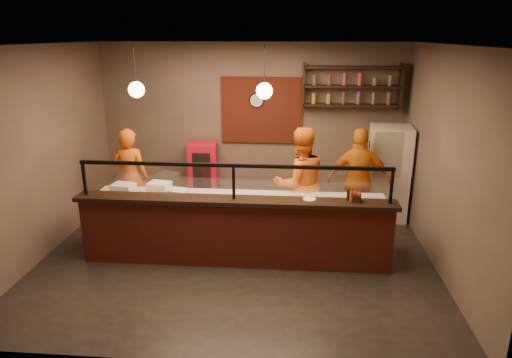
# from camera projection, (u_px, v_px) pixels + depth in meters

# --- Properties ---
(floor) EXTENTS (6.00, 6.00, 0.00)m
(floor) POSITION_uv_depth(u_px,v_px,m) (237.00, 255.00, 7.21)
(floor) COLOR black
(floor) RESTS_ON ground
(ceiling) EXTENTS (6.00, 6.00, 0.00)m
(ceiling) POSITION_uv_depth(u_px,v_px,m) (235.00, 44.00, 6.24)
(ceiling) COLOR #322A27
(ceiling) RESTS_ON wall_back
(wall_back) EXTENTS (6.00, 0.00, 6.00)m
(wall_back) POSITION_uv_depth(u_px,v_px,m) (252.00, 125.00, 9.10)
(wall_back) COLOR #6A584E
(wall_back) RESTS_ON floor
(wall_left) EXTENTS (0.00, 5.00, 5.00)m
(wall_left) POSITION_uv_depth(u_px,v_px,m) (42.00, 153.00, 6.97)
(wall_left) COLOR #6A584E
(wall_left) RESTS_ON floor
(wall_right) EXTENTS (0.00, 5.00, 5.00)m
(wall_right) POSITION_uv_depth(u_px,v_px,m) (445.00, 162.00, 6.49)
(wall_right) COLOR #6A584E
(wall_right) RESTS_ON floor
(wall_front) EXTENTS (6.00, 0.00, 6.00)m
(wall_front) POSITION_uv_depth(u_px,v_px,m) (203.00, 225.00, 4.35)
(wall_front) COLOR #6A584E
(wall_front) RESTS_ON floor
(brick_patch) EXTENTS (1.60, 0.04, 1.30)m
(brick_patch) POSITION_uv_depth(u_px,v_px,m) (262.00, 110.00, 8.96)
(brick_patch) COLOR maroon
(brick_patch) RESTS_ON wall_back
(service_counter) EXTENTS (4.60, 0.25, 1.00)m
(service_counter) POSITION_uv_depth(u_px,v_px,m) (235.00, 234.00, 6.78)
(service_counter) COLOR maroon
(service_counter) RESTS_ON floor
(counter_ledge) EXTENTS (4.70, 0.37, 0.06)m
(counter_ledge) POSITION_uv_depth(u_px,v_px,m) (234.00, 201.00, 6.62)
(counter_ledge) COLOR black
(counter_ledge) RESTS_ON service_counter
(worktop_cabinet) EXTENTS (4.60, 0.75, 0.85)m
(worktop_cabinet) POSITION_uv_depth(u_px,v_px,m) (239.00, 225.00, 7.27)
(worktop_cabinet) COLOR gray
(worktop_cabinet) RESTS_ON floor
(worktop) EXTENTS (4.60, 0.75, 0.05)m
(worktop) POSITION_uv_depth(u_px,v_px,m) (238.00, 199.00, 7.14)
(worktop) COLOR silver
(worktop) RESTS_ON worktop_cabinet
(sneeze_guard) EXTENTS (4.50, 0.05, 0.52)m
(sneeze_guard) POSITION_uv_depth(u_px,v_px,m) (234.00, 178.00, 6.51)
(sneeze_guard) COLOR white
(sneeze_guard) RESTS_ON counter_ledge
(wall_shelving) EXTENTS (1.84, 0.28, 0.85)m
(wall_shelving) POSITION_uv_depth(u_px,v_px,m) (352.00, 86.00, 8.53)
(wall_shelving) COLOR black
(wall_shelving) RESTS_ON wall_back
(wall_clock) EXTENTS (0.30, 0.04, 0.30)m
(wall_clock) POSITION_uv_depth(u_px,v_px,m) (257.00, 100.00, 8.90)
(wall_clock) COLOR black
(wall_clock) RESTS_ON wall_back
(pendant_left) EXTENTS (0.24, 0.24, 0.77)m
(pendant_left) POSITION_uv_depth(u_px,v_px,m) (136.00, 90.00, 6.75)
(pendant_left) COLOR black
(pendant_left) RESTS_ON ceiling
(pendant_right) EXTENTS (0.24, 0.24, 0.77)m
(pendant_right) POSITION_uv_depth(u_px,v_px,m) (264.00, 91.00, 6.59)
(pendant_right) COLOR black
(pendant_right) RESTS_ON ceiling
(cook_left) EXTENTS (0.68, 0.48, 1.78)m
(cook_left) POSITION_uv_depth(u_px,v_px,m) (131.00, 177.00, 8.15)
(cook_left) COLOR orange
(cook_left) RESTS_ON floor
(cook_mid) EXTENTS (1.12, 1.00, 1.91)m
(cook_mid) POSITION_uv_depth(u_px,v_px,m) (300.00, 184.00, 7.61)
(cook_mid) COLOR orange
(cook_mid) RESTS_ON floor
(cook_right) EXTENTS (1.10, 0.51, 1.82)m
(cook_right) POSITION_uv_depth(u_px,v_px,m) (359.00, 180.00, 7.93)
(cook_right) COLOR orange
(cook_right) RESTS_ON floor
(fridge) EXTENTS (0.79, 0.74, 1.75)m
(fridge) POSITION_uv_depth(u_px,v_px,m) (388.00, 173.00, 8.45)
(fridge) COLOR beige
(fridge) RESTS_ON floor
(red_cooler) EXTENTS (0.60, 0.56, 1.30)m
(red_cooler) POSITION_uv_depth(u_px,v_px,m) (203.00, 174.00, 9.13)
(red_cooler) COLOR red
(red_cooler) RESTS_ON floor
(pizza_dough) EXTENTS (0.50, 0.50, 0.01)m
(pizza_dough) POSITION_uv_depth(u_px,v_px,m) (218.00, 198.00, 7.10)
(pizza_dough) COLOR beige
(pizza_dough) RESTS_ON worktop
(prep_tub_a) EXTENTS (0.37, 0.32, 0.17)m
(prep_tub_a) POSITION_uv_depth(u_px,v_px,m) (124.00, 189.00, 7.25)
(prep_tub_a) COLOR white
(prep_tub_a) RESTS_ON worktop
(prep_tub_b) EXTENTS (0.38, 0.32, 0.17)m
(prep_tub_b) POSITION_uv_depth(u_px,v_px,m) (159.00, 187.00, 7.32)
(prep_tub_b) COLOR white
(prep_tub_b) RESTS_ON worktop
(prep_tub_c) EXTENTS (0.34, 0.30, 0.15)m
(prep_tub_c) POSITION_uv_depth(u_px,v_px,m) (178.00, 194.00, 7.06)
(prep_tub_c) COLOR white
(prep_tub_c) RESTS_ON worktop
(rolling_pin) EXTENTS (0.38, 0.12, 0.06)m
(rolling_pin) POSITION_uv_depth(u_px,v_px,m) (158.00, 195.00, 7.15)
(rolling_pin) COLOR yellow
(rolling_pin) RESTS_ON worktop
(condiment_caddy) EXTENTS (0.20, 0.17, 0.09)m
(condiment_caddy) POSITION_uv_depth(u_px,v_px,m) (355.00, 198.00, 6.50)
(condiment_caddy) COLOR black
(condiment_caddy) RESTS_ON counter_ledge
(pepper_mill) EXTENTS (0.04, 0.04, 0.18)m
(pepper_mill) POSITION_uv_depth(u_px,v_px,m) (348.00, 195.00, 6.48)
(pepper_mill) COLOR black
(pepper_mill) RESTS_ON counter_ledge
(small_plate) EXTENTS (0.25, 0.25, 0.01)m
(small_plate) POSITION_uv_depth(u_px,v_px,m) (309.00, 199.00, 6.57)
(small_plate) COLOR silver
(small_plate) RESTS_ON counter_ledge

